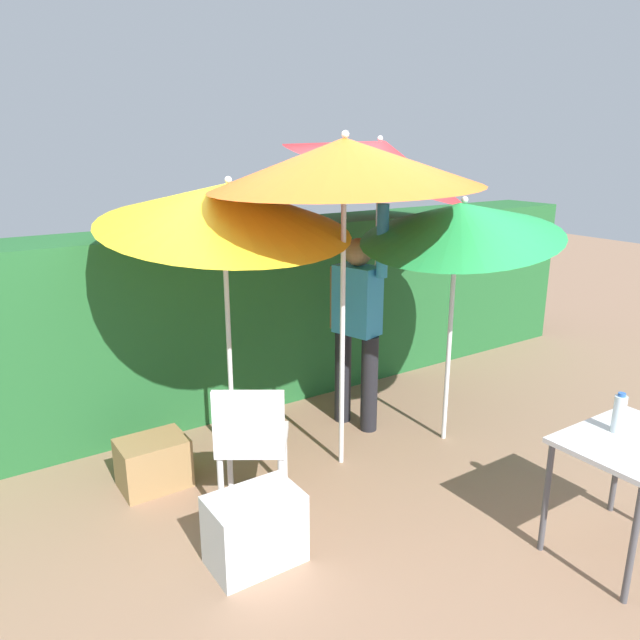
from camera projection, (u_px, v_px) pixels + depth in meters
name	position (u px, v px, depth m)	size (l,w,h in m)	color
ground_plane	(343.00, 475.00, 4.41)	(24.00, 24.00, 0.00)	#937056
hedge_row	(238.00, 316.00, 5.50)	(8.00, 0.70, 1.62)	#23602D
umbrella_rainbow	(226.00, 206.00, 4.19)	(1.78, 1.81, 2.20)	silver
umbrella_orange	(345.00, 163.00, 3.97)	(1.84, 1.83, 2.40)	silver
umbrella_yellow	(460.00, 221.00, 4.46)	(1.54, 1.51, 2.08)	silver
umbrella_navy	(380.00, 158.00, 5.31)	(1.79, 1.72, 2.70)	silver
person_vendor	(357.00, 320.00, 4.94)	(0.31, 0.55, 1.88)	black
chair_plastic	(252.00, 438.00, 3.87)	(0.61, 0.61, 0.89)	silver
cooler_box	(255.00, 529.00, 3.44)	(0.52, 0.34, 0.43)	silver
crate_cardboard	(153.00, 463.00, 4.23)	(0.46, 0.34, 0.35)	#9E7A4C
folding_table	(632.00, 454.00, 3.41)	(0.80, 0.60, 0.73)	#4C4C51
bottle_water	(619.00, 414.00, 3.45)	(0.07, 0.07, 0.24)	silver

